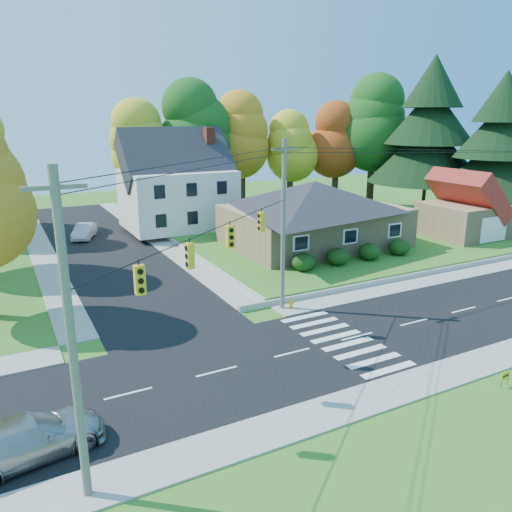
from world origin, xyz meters
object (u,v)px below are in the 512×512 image
Objects in this scene: silver_sedan at (27,438)px; white_car at (84,231)px; ranch_house at (314,212)px; fire_hydrant at (291,304)px.

silver_sedan is 32.48m from white_car.
fire_hydrant is (-9.02, -11.04, -2.93)m from ranch_house.
silver_sedan is 16.66m from fire_hydrant.
white_car is at bearing -22.63° from silver_sedan.
ranch_house reaches higher than silver_sedan.
ranch_house reaches higher than fire_hydrant.
silver_sedan is 7.23× the size of fire_hydrant.
fire_hydrant is (7.87, -24.28, -0.39)m from white_car.
ranch_house is at bearing -15.42° from white_car.
fire_hydrant is at bearing -49.36° from white_car.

